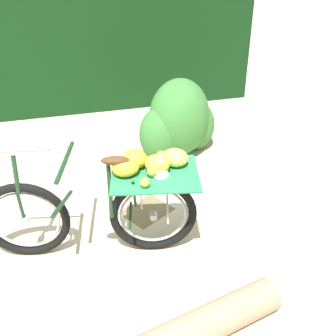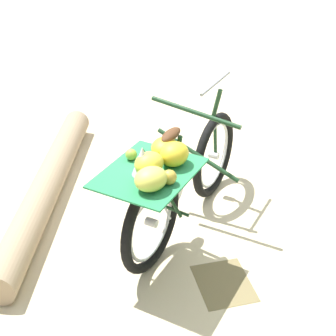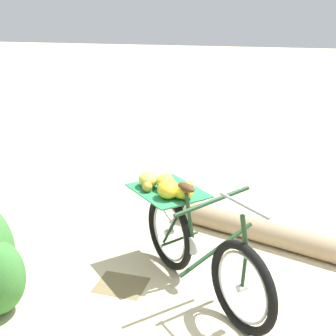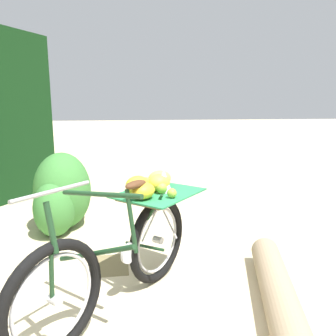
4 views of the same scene
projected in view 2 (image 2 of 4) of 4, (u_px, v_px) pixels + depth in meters
ground_plane at (210, 214)px, 4.19m from camera, size 60.00×60.00×0.00m
bicycle at (178, 179)px, 3.70m from camera, size 1.52×1.42×1.03m
fallen_log at (47, 186)px, 4.32m from camera, size 2.45×0.98×0.25m
leaf_litter_patch at (224, 283)px, 3.51m from camera, size 0.44×0.36×0.01m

